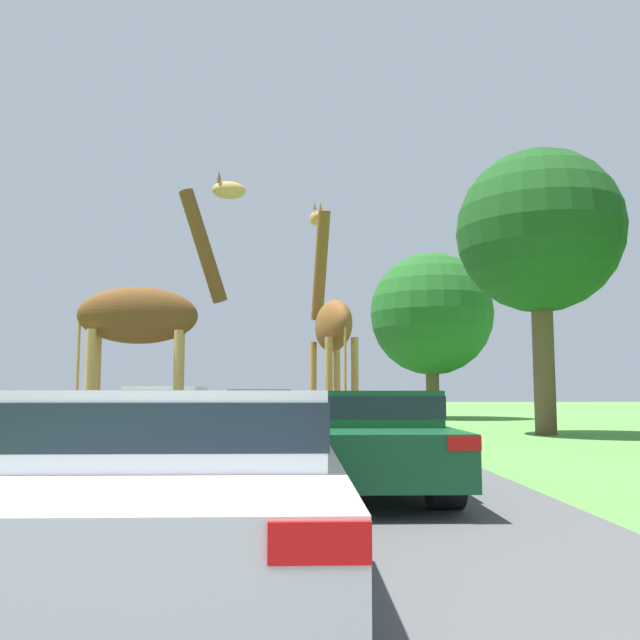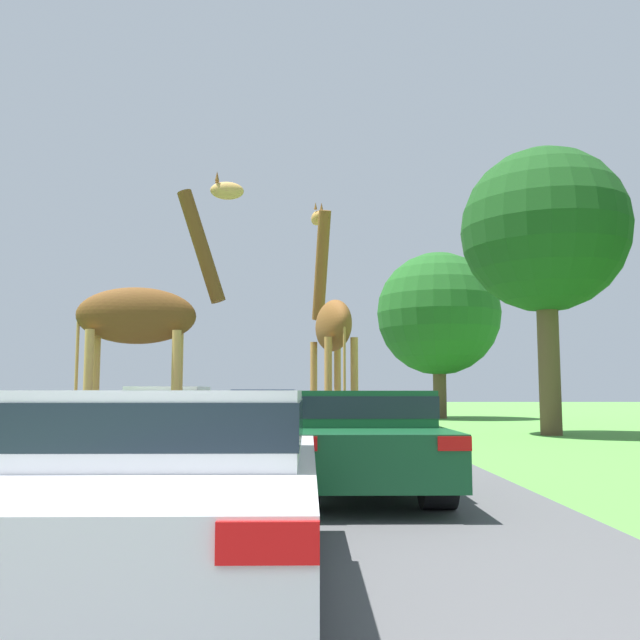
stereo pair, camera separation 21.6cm
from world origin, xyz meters
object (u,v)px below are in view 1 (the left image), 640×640
giraffe_near_road (331,326)px  car_queue_left (296,408)px  tree_centre_back (539,233)px  car_queue_right (260,412)px  car_far_ahead (366,436)px  tree_mid_field (431,314)px  car_lead_maroon (184,484)px  car_verge_right (167,416)px  giraffe_companion (145,318)px

giraffe_near_road → car_queue_left: size_ratio=1.14×
tree_centre_back → car_queue_right: bearing=-175.7°
tree_centre_back → car_far_ahead: bearing=-120.2°
car_far_ahead → tree_mid_field: tree_mid_field is taller
car_queue_right → tree_centre_back: tree_centre_back is taller
car_lead_maroon → tree_mid_field: 29.41m
car_lead_maroon → tree_centre_back: size_ratio=0.48×
car_lead_maroon → car_queue_left: 21.66m
car_queue_left → tree_mid_field: bearing=44.8°
giraffe_near_road → car_verge_right: size_ratio=1.24×
car_far_ahead → car_verge_right: (-3.83, 6.25, 0.04)m
giraffe_companion → car_far_ahead: bearing=54.2°
car_queue_left → car_verge_right: 11.20m
car_lead_maroon → giraffe_near_road: bearing=81.1°
car_queue_left → tree_centre_back: size_ratio=0.54×
car_far_ahead → tree_centre_back: 14.11m
giraffe_near_road → car_lead_maroon: giraffe_near_road is taller
giraffe_companion → tree_mid_field: bearing=150.8°
tree_mid_field → giraffe_companion: bearing=-112.4°
giraffe_near_road → car_verge_right: 4.51m
giraffe_companion → car_verge_right: 4.74m
giraffe_near_road → car_verge_right: bearing=139.0°
giraffe_near_road → car_lead_maroon: (-1.38, -8.77, -1.88)m
giraffe_near_road → tree_centre_back: (6.79, 7.05, 3.59)m
car_queue_right → tree_centre_back: size_ratio=0.45×
giraffe_near_road → tree_centre_back: tree_centre_back is taller
car_far_ahead → car_queue_right: bearing=100.6°
giraffe_near_road → car_queue_right: giraffe_near_road is taller
giraffe_companion → tree_centre_back: 14.13m
car_lead_maroon → car_verge_right: bearing=101.5°
giraffe_near_road → car_queue_left: 13.04m
car_queue_left → car_verge_right: size_ratio=1.08×
giraffe_companion → car_lead_maroon: giraffe_companion is taller
giraffe_near_road → giraffe_companion: (-3.11, -2.33, -0.12)m
car_lead_maroon → car_queue_right: bearing=91.3°
giraffe_companion → car_queue_left: 15.51m
car_lead_maroon → car_queue_right: size_ratio=1.07×
car_lead_maroon → tree_centre_back: bearing=62.7°
car_far_ahead → car_verge_right: 7.33m
car_lead_maroon → tree_centre_back: (8.17, 15.82, 5.46)m
car_queue_right → car_verge_right: size_ratio=0.90×
car_queue_right → tree_centre_back: 10.14m
giraffe_companion → tree_mid_field: size_ratio=0.62×
giraffe_near_road → car_far_ahead: (0.26, -4.20, -1.88)m
car_lead_maroon → car_far_ahead: 4.85m
car_verge_right → tree_centre_back: bearing=25.7°
car_far_ahead → tree_centre_back: tree_centre_back is taller
car_lead_maroon → car_queue_right: car_queue_right is taller
giraffe_companion → car_queue_left: giraffe_companion is taller
tree_centre_back → tree_mid_field: tree_centre_back is taller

